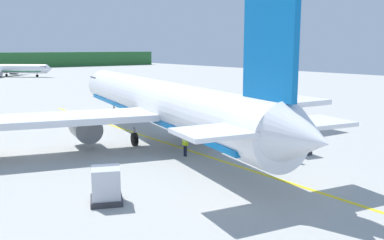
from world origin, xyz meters
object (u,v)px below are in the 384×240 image
Objects in this scene: airliner_foreground at (159,103)px; cargo_container_mid at (106,185)px; crew_loader_left at (290,148)px; cargo_container_near at (298,143)px; crew_marshaller at (185,143)px; airliner_far_taxiway at (5,69)px.

airliner_foreground reaches higher than cargo_container_mid.
crew_loader_left is at bearing -72.24° from airliner_foreground.
airliner_foreground is 21.33× the size of cargo_container_near.
cargo_container_near is at bearing -32.13° from crew_marshaller.
cargo_container_mid is (-10.55, -11.44, -2.42)m from airliner_foreground.
airliner_far_taxiway is (9.97, 96.82, -1.15)m from airliner_foreground.
crew_loader_left is at bearing -48.45° from crew_marshaller.
airliner_foreground is 12.56m from crew_loader_left.
cargo_container_mid is (-20.52, -108.26, -1.27)m from airliner_far_taxiway.
cargo_container_near is 16.58m from cargo_container_mid.
airliner_far_taxiway is at bearing 79.27° from cargo_container_mid.
airliner_foreground is 15.75m from cargo_container_mid.
crew_loader_left is (14.31, -0.31, 0.07)m from cargo_container_mid.
crew_marshaller is at bearing 147.87° from cargo_container_near.
crew_marshaller is at bearing 31.03° from cargo_container_mid.
airliner_far_taxiway is 107.48m from cargo_container_near.
cargo_container_mid reaches higher than crew_loader_left.
crew_loader_left is (-2.25, -1.17, 0.13)m from cargo_container_near.
crew_loader_left is at bearing -93.27° from airliner_far_taxiway.
crew_marshaller is at bearing 131.55° from crew_loader_left.
cargo_container_mid is at bearing -177.03° from cargo_container_near.
airliner_foreground is at bearing -95.88° from airliner_far_taxiway.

